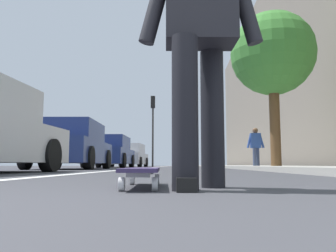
# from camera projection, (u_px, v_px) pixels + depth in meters

# --- Properties ---
(ground_plane) EXTENTS (80.00, 80.00, 0.00)m
(ground_plane) POSITION_uv_depth(u_px,v_px,m) (172.00, 169.00, 10.59)
(ground_plane) COLOR #38383D
(lane_stripe_white) EXTENTS (52.00, 0.16, 0.01)m
(lane_stripe_white) POSITION_uv_depth(u_px,v_px,m) (156.00, 167.00, 20.57)
(lane_stripe_white) COLOR silver
(lane_stripe_white) RESTS_ON ground
(sidewalk_curb) EXTENTS (52.00, 3.20, 0.10)m
(sidewalk_curb) POSITION_uv_depth(u_px,v_px,m) (245.00, 166.00, 18.39)
(sidewalk_curb) COLOR #9E9B93
(sidewalk_curb) RESTS_ON ground
(building_facade) EXTENTS (40.00, 1.20, 11.78)m
(building_facade) POSITION_uv_depth(u_px,v_px,m) (273.00, 76.00, 22.90)
(building_facade) COLOR #70675B
(building_facade) RESTS_ON ground
(skateboard) EXTENTS (0.85, 0.24, 0.11)m
(skateboard) POSITION_uv_depth(u_px,v_px,m) (142.00, 172.00, 2.10)
(skateboard) COLOR white
(skateboard) RESTS_ON ground
(skater_person) EXTENTS (0.47, 0.72, 1.64)m
(skater_person) POSITION_uv_depth(u_px,v_px,m) (200.00, 25.00, 2.03)
(skater_person) COLOR black
(skater_person) RESTS_ON ground
(parked_car_mid) EXTENTS (4.49, 2.13, 1.49)m
(parked_car_mid) POSITION_uv_depth(u_px,v_px,m) (71.00, 146.00, 11.20)
(parked_car_mid) COLOR navy
(parked_car_mid) RESTS_ON ground
(parked_car_far) EXTENTS (4.38, 1.94, 1.49)m
(parked_car_far) POSITION_uv_depth(u_px,v_px,m) (110.00, 153.00, 16.79)
(parked_car_far) COLOR navy
(parked_car_far) RESTS_ON ground
(parked_car_end) EXTENTS (4.26, 2.10, 1.47)m
(parked_car_end) POSITION_uv_depth(u_px,v_px,m) (130.00, 156.00, 22.83)
(parked_car_end) COLOR #B7B7BC
(parked_car_end) RESTS_ON ground
(traffic_light) EXTENTS (0.33, 0.28, 4.72)m
(traffic_light) POSITION_uv_depth(u_px,v_px,m) (153.00, 118.00, 23.50)
(traffic_light) COLOR #2D2D2D
(traffic_light) RESTS_ON ground
(street_tree_mid) EXTENTS (2.67, 2.67, 5.00)m
(street_tree_mid) POSITION_uv_depth(u_px,v_px,m) (273.00, 54.00, 11.21)
(street_tree_mid) COLOR brown
(street_tree_mid) RESTS_ON ground
(pedestrian_distant) EXTENTS (0.42, 0.65, 1.49)m
(pedestrian_distant) POSITION_uv_depth(u_px,v_px,m) (256.00, 145.00, 12.92)
(pedestrian_distant) COLOR #384260
(pedestrian_distant) RESTS_ON ground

